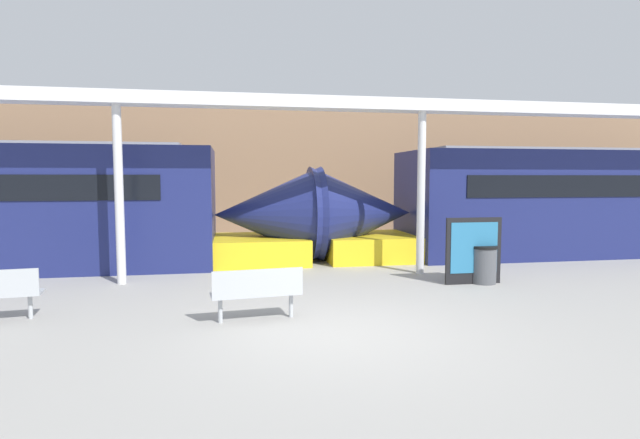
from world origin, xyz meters
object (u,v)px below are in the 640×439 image
support_column_near (421,194)px  support_column_far (119,195)px  trash_bin (484,264)px  train_left (582,204)px  poster_board (473,250)px  bench_near (257,290)px

support_column_near → support_column_far: bearing=180.0°
trash_bin → support_column_far: size_ratio=0.21×
trash_bin → support_column_far: support_column_far is taller
train_left → support_column_near: support_column_near is taller
trash_bin → poster_board: poster_board is taller
train_left → support_column_near: (-6.19, -2.38, 0.43)m
bench_near → train_left: bearing=22.6°
train_left → bench_near: size_ratio=11.31×
poster_board → support_column_far: size_ratio=0.38×
trash_bin → support_column_near: (-0.95, 1.33, 1.52)m
trash_bin → poster_board: 0.41m
train_left → support_column_far: bearing=-169.7°
train_left → trash_bin: (-5.24, -3.71, -1.09)m
poster_board → support_column_near: size_ratio=0.38×
bench_near → support_column_near: (4.11, 3.43, 1.43)m
train_left → support_column_near: 6.65m
trash_bin → bench_near: bearing=-157.5°
bench_near → support_column_far: (-2.78, 3.43, 1.43)m
train_left → bench_near: train_left is taller
train_left → support_column_far: 13.30m
support_column_near → support_column_far: size_ratio=1.00×
bench_near → support_column_far: support_column_far is taller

